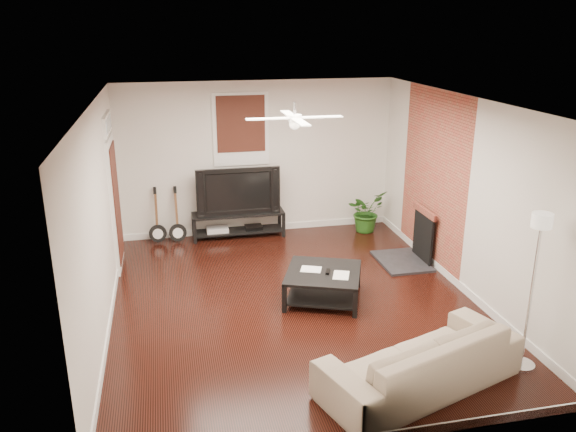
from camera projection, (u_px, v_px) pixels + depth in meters
room at (294, 208)px, 7.70m from camera, size 5.01×6.01×2.81m
brick_accent at (433, 179)px, 9.13m from camera, size 0.02×2.20×2.80m
fireplace at (412, 236)px, 9.37m from camera, size 0.80×1.10×0.92m
window_back at (241, 129)px, 10.22m from camera, size 1.00×0.06×1.30m
door_left at (114, 191)px, 9.02m from camera, size 0.08×1.00×2.50m
tv_stand at (238, 224)px, 10.57m from camera, size 1.67×0.45×0.47m
tv at (237, 189)px, 10.37m from camera, size 1.50×0.20×0.86m
coffee_table at (323, 285)px, 8.17m from camera, size 1.32×1.32×0.43m
sofa at (420, 359)px, 6.17m from camera, size 2.44×1.59×0.66m
floor_lamp at (531, 293)px, 6.33m from camera, size 0.39×0.39×1.86m
potted_plant at (366, 211)px, 10.81m from camera, size 0.92×0.89×0.78m
guitar_left at (157, 216)px, 10.16m from camera, size 0.33×0.25×1.01m
guitar_right at (177, 215)px, 10.20m from camera, size 0.32×0.23×1.01m
ceiling_fan at (295, 118)px, 7.32m from camera, size 1.24×1.24×0.32m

